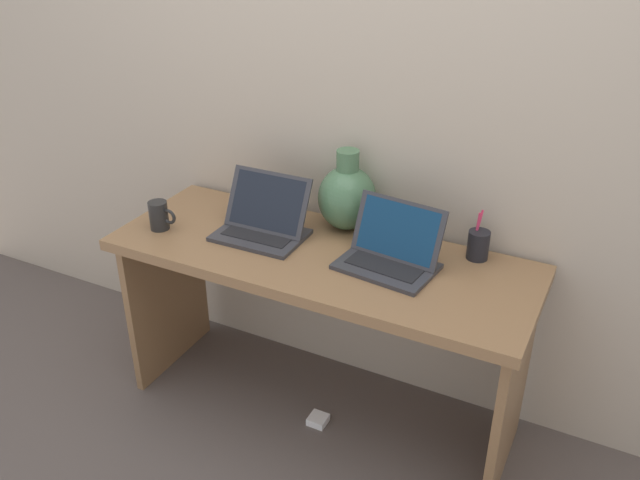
# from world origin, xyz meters

# --- Properties ---
(ground_plane) EXTENTS (6.00, 6.00, 0.00)m
(ground_plane) POSITION_xyz_m (0.00, 0.00, 0.00)
(ground_plane) COLOR #564C47
(back_wall) EXTENTS (4.40, 0.04, 2.40)m
(back_wall) POSITION_xyz_m (0.00, 0.32, 1.20)
(back_wall) COLOR #BCAD99
(back_wall) RESTS_ON ground
(desk) EXTENTS (1.50, 0.55, 0.71)m
(desk) POSITION_xyz_m (0.00, 0.00, 0.56)
(desk) COLOR olive
(desk) RESTS_ON ground
(laptop_left) EXTENTS (0.32, 0.23, 0.21)m
(laptop_left) POSITION_xyz_m (-0.24, 0.03, 0.77)
(laptop_left) COLOR #333338
(laptop_left) RESTS_ON desk
(laptop_right) EXTENTS (0.34, 0.26, 0.21)m
(laptop_right) POSITION_xyz_m (0.25, 0.04, 0.76)
(laptop_right) COLOR #333338
(laptop_right) RESTS_ON desk
(green_vase) EXTENTS (0.21, 0.21, 0.30)m
(green_vase) POSITION_xyz_m (0.00, 0.22, 0.83)
(green_vase) COLOR #47704C
(green_vase) RESTS_ON desk
(coffee_mug) EXTENTS (0.11, 0.07, 0.11)m
(coffee_mug) POSITION_xyz_m (-0.61, -0.10, 0.76)
(coffee_mug) COLOR black
(coffee_mug) RESTS_ON desk
(pen_cup) EXTENTS (0.07, 0.07, 0.17)m
(pen_cup) POSITION_xyz_m (0.49, 0.21, 0.76)
(pen_cup) COLOR black
(pen_cup) RESTS_ON desk
(power_brick) EXTENTS (0.07, 0.07, 0.03)m
(power_brick) POSITION_xyz_m (0.03, -0.08, 0.01)
(power_brick) COLOR white
(power_brick) RESTS_ON ground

